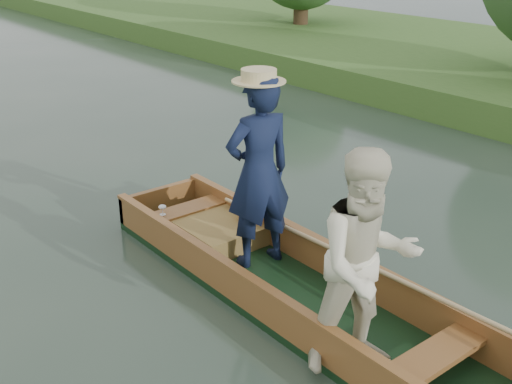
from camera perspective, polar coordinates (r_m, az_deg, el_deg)
ground at (r=6.30m, az=3.47°, el=-9.66°), size 120.00×120.00×0.00m
punt at (r=5.79m, az=4.19°, el=-4.43°), size 1.40×5.00×2.10m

